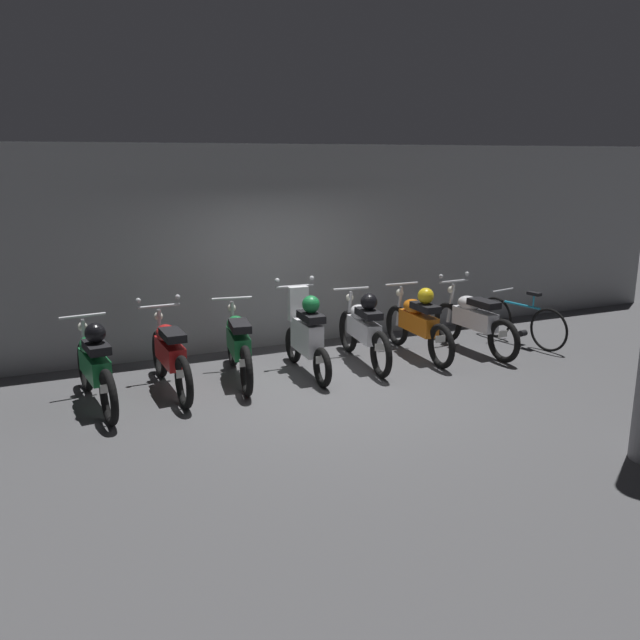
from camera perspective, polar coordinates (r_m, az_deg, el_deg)
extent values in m
plane|color=#4C4C4F|center=(8.67, 0.71, -6.00)|extent=(80.00, 80.00, 0.00)
cube|color=gray|center=(10.46, -4.74, 6.25)|extent=(16.00, 0.30, 3.13)
torus|color=black|center=(9.04, -19.50, -3.79)|extent=(0.16, 0.66, 0.65)
torus|color=black|center=(7.83, -17.69, -6.36)|extent=(0.16, 0.66, 0.65)
cube|color=#197238|center=(8.38, -18.76, -3.75)|extent=(0.31, 0.85, 0.28)
ellipsoid|color=#197238|center=(8.46, -19.09, -2.05)|extent=(0.31, 0.47, 0.22)
cube|color=black|center=(8.13, -18.66, -2.21)|extent=(0.29, 0.54, 0.10)
cylinder|color=#B7BABF|center=(8.77, -19.73, 0.33)|extent=(0.56, 0.10, 0.04)
cylinder|color=#B7BABF|center=(8.91, -19.60, -1.92)|extent=(0.07, 0.16, 0.65)
sphere|color=silver|center=(8.85, -19.72, -0.55)|extent=(0.12, 0.12, 0.12)
cube|color=white|center=(7.82, -17.78, -5.61)|extent=(0.16, 0.03, 0.10)
sphere|color=black|center=(8.08, -18.75, -1.06)|extent=(0.24, 0.24, 0.24)
torus|color=black|center=(9.33, -13.59, -2.85)|extent=(0.11, 0.65, 0.65)
torus|color=black|center=(8.12, -11.61, -5.26)|extent=(0.11, 0.65, 0.65)
cube|color=red|center=(8.66, -12.74, -2.77)|extent=(0.25, 0.84, 0.28)
ellipsoid|color=red|center=(8.75, -13.05, -1.12)|extent=(0.27, 0.45, 0.22)
cube|color=black|center=(8.42, -12.55, -1.27)|extent=(0.26, 0.53, 0.10)
cylinder|color=#B7BABF|center=(9.06, -13.70, 1.17)|extent=(0.56, 0.05, 0.04)
sphere|color=#B7BABF|center=(8.99, -15.35, 1.62)|extent=(0.07, 0.07, 0.07)
sphere|color=#B7BABF|center=(9.09, -12.13, 1.94)|extent=(0.07, 0.07, 0.07)
cylinder|color=#B7BABF|center=(9.19, -13.63, -1.02)|extent=(0.06, 0.16, 0.65)
sphere|color=silver|center=(9.14, -13.71, 0.31)|extent=(0.12, 0.12, 0.12)
cube|color=white|center=(8.11, -11.69, -4.53)|extent=(0.16, 0.02, 0.10)
torus|color=black|center=(9.64, -7.53, -2.03)|extent=(0.19, 0.66, 0.65)
torus|color=black|center=(8.41, -6.35, -4.38)|extent=(0.19, 0.66, 0.65)
cube|color=#197238|center=(8.97, -7.02, -1.96)|extent=(0.35, 0.86, 0.28)
ellipsoid|color=#197238|center=(9.06, -7.20, -0.36)|extent=(0.32, 0.47, 0.22)
cube|color=black|center=(8.72, -6.90, -0.51)|extent=(0.32, 0.55, 0.10)
cylinder|color=#B7BABF|center=(9.37, -7.58, 1.86)|extent=(0.56, 0.12, 0.04)
cylinder|color=#B7BABF|center=(9.51, -7.55, -0.26)|extent=(0.08, 0.17, 0.65)
sphere|color=silver|center=(9.46, -7.60, 1.04)|extent=(0.12, 0.12, 0.12)
cube|color=white|center=(8.40, -6.39, -3.68)|extent=(0.16, 0.04, 0.10)
torus|color=black|center=(9.72, -2.32, -2.15)|extent=(0.11, 0.53, 0.53)
torus|color=black|center=(8.69, 0.20, -4.09)|extent=(0.11, 0.53, 0.53)
cube|color=silver|center=(9.13, -1.14, -1.44)|extent=(0.25, 0.74, 0.44)
cube|color=silver|center=(9.35, -1.89, 1.44)|extent=(0.28, 0.13, 0.48)
cube|color=black|center=(8.90, -0.79, 0.29)|extent=(0.26, 0.53, 0.10)
cylinder|color=#B7BABF|center=(9.43, -2.19, 2.91)|extent=(0.56, 0.06, 0.04)
sphere|color=#B7BABF|center=(9.33, -3.70, 3.40)|extent=(0.07, 0.07, 0.07)
sphere|color=#B7BABF|center=(9.50, -0.71, 3.62)|extent=(0.07, 0.07, 0.07)
cylinder|color=#B7BABF|center=(9.57, -2.25, 0.20)|extent=(0.06, 0.15, 0.85)
sphere|color=silver|center=(9.50, -2.27, 2.08)|extent=(0.12, 0.12, 0.12)
cube|color=white|center=(8.68, 0.15, -3.42)|extent=(0.16, 0.02, 0.10)
sphere|color=#197238|center=(8.86, -0.79, 1.36)|extent=(0.24, 0.24, 0.24)
torus|color=black|center=(10.24, 2.43, -0.97)|extent=(0.16, 0.66, 0.65)
torus|color=black|center=(9.08, 5.26, -2.97)|extent=(0.16, 0.66, 0.65)
cube|color=silver|center=(9.60, 3.77, -0.82)|extent=(0.31, 0.85, 0.28)
ellipsoid|color=silver|center=(9.69, 3.46, 0.66)|extent=(0.31, 0.46, 0.22)
cube|color=black|center=(9.37, 4.21, 0.57)|extent=(0.29, 0.54, 0.10)
cylinder|color=#B7BABF|center=(9.99, 2.67, 2.71)|extent=(0.56, 0.09, 0.04)
cylinder|color=#B7BABF|center=(10.11, 2.55, 0.71)|extent=(0.07, 0.16, 0.65)
sphere|color=silver|center=(10.07, 2.56, 1.93)|extent=(0.12, 0.12, 0.12)
cube|color=white|center=(9.07, 5.21, -2.32)|extent=(0.16, 0.03, 0.10)
sphere|color=black|center=(9.33, 4.23, 1.58)|extent=(0.24, 0.24, 0.24)
torus|color=black|center=(10.67, 6.64, -0.45)|extent=(0.11, 0.65, 0.65)
torus|color=black|center=(9.59, 10.36, -2.22)|extent=(0.11, 0.65, 0.65)
cube|color=orange|center=(10.07, 8.44, -0.25)|extent=(0.25, 0.84, 0.28)
ellipsoid|color=orange|center=(10.15, 8.04, 1.15)|extent=(0.27, 0.45, 0.22)
cube|color=black|center=(9.86, 9.03, 1.09)|extent=(0.26, 0.53, 0.10)
cylinder|color=#B7BABF|center=(10.43, 7.02, 3.09)|extent=(0.56, 0.05, 0.04)
cylinder|color=#B7BABF|center=(10.55, 6.83, 1.17)|extent=(0.06, 0.16, 0.65)
sphere|color=silver|center=(10.50, 6.86, 2.34)|extent=(0.12, 0.12, 0.12)
cube|color=white|center=(9.58, 10.30, -1.61)|extent=(0.16, 0.02, 0.10)
sphere|color=gold|center=(9.82, 9.07, 2.06)|extent=(0.24, 0.24, 0.24)
torus|color=black|center=(11.01, 10.92, -0.16)|extent=(0.13, 0.65, 0.65)
torus|color=black|center=(10.07, 15.49, -1.74)|extent=(0.13, 0.65, 0.65)
cube|color=silver|center=(10.48, 13.16, 0.09)|extent=(0.27, 0.84, 0.28)
ellipsoid|color=silver|center=(10.55, 12.67, 1.43)|extent=(0.29, 0.46, 0.22)
cube|color=black|center=(10.29, 13.90, 1.39)|extent=(0.27, 0.53, 0.10)
cylinder|color=#B7BABF|center=(10.79, 11.42, 3.28)|extent=(0.56, 0.07, 0.04)
sphere|color=#B7BABF|center=(10.61, 10.35, 3.71)|extent=(0.07, 0.07, 0.07)
sphere|color=#B7BABF|center=(10.94, 12.51, 3.90)|extent=(0.07, 0.07, 0.07)
cylinder|color=#B7BABF|center=(10.90, 11.16, 1.42)|extent=(0.07, 0.16, 0.65)
sphere|color=silver|center=(10.86, 11.22, 2.55)|extent=(0.12, 0.12, 0.12)
cube|color=white|center=(10.06, 15.43, -1.16)|extent=(0.16, 0.02, 0.10)
torus|color=black|center=(11.45, 14.79, 0.24)|extent=(0.18, 0.67, 0.68)
torus|color=black|center=(10.84, 19.05, -0.82)|extent=(0.18, 0.67, 0.68)
cylinder|color=teal|center=(11.07, 16.97, 1.23)|extent=(0.18, 0.68, 0.04)
cylinder|color=teal|center=(10.93, 17.87, 1.55)|extent=(0.03, 0.03, 0.22)
cube|color=black|center=(10.90, 17.92, 2.16)|extent=(0.14, 0.24, 0.05)
cylinder|color=#B7BABF|center=(11.27, 15.43, 2.49)|extent=(0.49, 0.13, 0.03)
cylinder|color=black|center=(11.14, 17.02, -1.09)|extent=(0.14, 0.12, 0.10)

